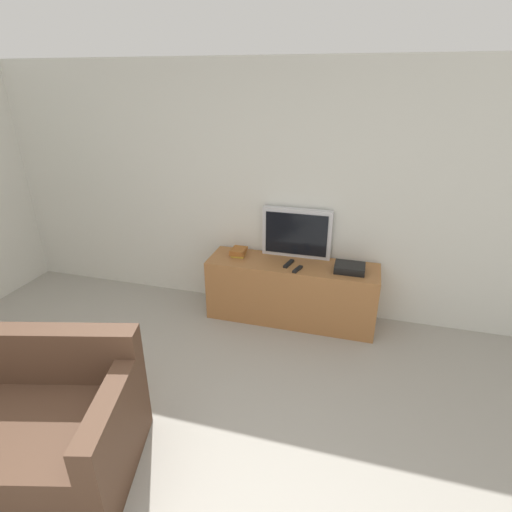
% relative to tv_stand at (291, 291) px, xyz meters
% --- Properties ---
extents(wall_back, '(9.00, 0.06, 2.60)m').
position_rel_tv_stand_xyz_m(wall_back, '(-0.40, 0.29, 0.97)').
color(wall_back, silver).
rests_on(wall_back, ground_plane).
extents(tv_stand, '(1.76, 0.48, 0.66)m').
position_rel_tv_stand_xyz_m(tv_stand, '(0.00, 0.00, 0.00)').
color(tv_stand, '#9E6638').
rests_on(tv_stand, ground_plane).
extents(television, '(0.73, 0.09, 0.52)m').
position_rel_tv_stand_xyz_m(television, '(0.00, 0.20, 0.59)').
color(television, silver).
rests_on(television, tv_stand).
extents(book_stack, '(0.17, 0.20, 0.08)m').
position_rel_tv_stand_xyz_m(book_stack, '(-0.60, 0.04, 0.37)').
color(book_stack, gold).
rests_on(book_stack, tv_stand).
extents(remote_on_stand, '(0.08, 0.20, 0.02)m').
position_rel_tv_stand_xyz_m(remote_on_stand, '(-0.03, -0.04, 0.34)').
color(remote_on_stand, black).
rests_on(remote_on_stand, tv_stand).
extents(remote_secondary, '(0.08, 0.16, 0.02)m').
position_rel_tv_stand_xyz_m(remote_secondary, '(0.08, -0.15, 0.34)').
color(remote_secondary, black).
rests_on(remote_secondary, tv_stand).
extents(set_top_box, '(0.29, 0.23, 0.07)m').
position_rel_tv_stand_xyz_m(set_top_box, '(0.58, -0.03, 0.37)').
color(set_top_box, black).
rests_on(set_top_box, tv_stand).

